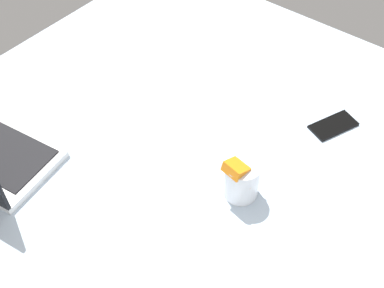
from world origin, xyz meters
The scene contains 3 objects.
bed_mattress centered at (0.00, 0.00, 9.00)cm, with size 180.00×140.00×18.00cm, color silver.
snack_cup centered at (-6.74, 11.62, 23.80)cm, with size 9.00×9.42×12.91cm.
cell_phone centered at (-14.52, -25.31, 18.40)cm, with size 6.80×14.00×0.80cm, color black.
Camera 1 is at (-44.61, 79.85, 123.24)cm, focal length 46.29 mm.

